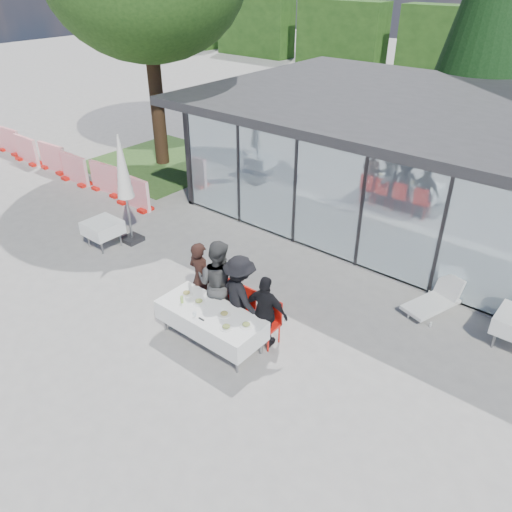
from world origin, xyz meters
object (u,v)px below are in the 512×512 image
Objects in this scene: construction_barriers at (64,165)px; diner_chair_a at (206,288)px; diner_b at (218,282)px; plate_c at (224,314)px; plate_d at (246,325)px; diner_a at (201,278)px; diner_chair_d at (270,320)px; diner_chair_b at (223,296)px; diner_c at (240,296)px; dining_table at (211,320)px; plate_extra at (226,327)px; folded_eyeglasses at (201,319)px; spare_chair_b at (508,297)px; plate_b at (199,301)px; lounger at (436,299)px; plate_a at (187,293)px; juice_bottle at (182,299)px; diner_chair_c at (244,307)px; market_umbrella at (123,174)px; spare_table_left at (103,228)px; diner_d at (266,312)px.

diner_chair_a is at bearing -14.66° from construction_barriers.
diner_b is 7.52× the size of plate_c.
diner_chair_a reaches higher than plate_d.
diner_a reaches higher than diner_chair_d.
diner_chair_b is 0.71m from diner_c.
plate_extra is at bearing -17.00° from dining_table.
dining_table is 1.17m from diner_chair_d.
spare_chair_b reaches higher than folded_eyeglasses.
diner_a is at bearing -175.87° from diner_chair_d.
plate_c is at bearing -29.53° from diner_chair_a.
plate_b reaches higher than lounger.
plate_a is 0.30m from juice_bottle.
plate_b is at bearing 169.08° from dining_table.
diner_chair_b is 0.60m from diner_chair_c.
diner_chair_d is 5.79m from market_umbrella.
folded_eyeglasses is at bearing -80.25° from dining_table.
diner_a reaches higher than dining_table.
spare_table_left is at bearing 169.98° from plate_c.
diner_a is 6.69× the size of plate_b.
diner_chair_c is 1.08m from folded_eyeglasses.
diner_c is at bearing -11.00° from diner_d.
dining_table is 0.24× the size of construction_barriers.
plate_extra is (0.95, -0.80, -0.19)m from diner_b.
spare_table_left is at bearing 168.32° from plate_b.
construction_barriers is 13.45m from lounger.
diner_chair_d is 5.88m from spare_table_left.
plate_a is at bearing -138.92° from spare_chair_b.
diner_c is at bearing 95.66° from plate_c.
plate_extra is (0.35, -0.80, -0.11)m from diner_c.
diner_chair_c is (0.60, 0.00, 0.00)m from diner_chair_b.
diner_chair_b is 0.80m from plate_a.
dining_table is at bearing 99.75° from folded_eyeglasses.
construction_barriers is (-10.60, 2.61, -0.45)m from diner_c.
diner_a is at bearing -90.00° from diner_chair_a.
lounger is (3.94, 3.33, -0.60)m from diner_a.
juice_bottle is at bearing 178.27° from plate_extra.
diner_chair_a is at bearing 180.00° from diner_chair_b.
diner_chair_a is (-0.87, 0.75, -0.00)m from dining_table.
construction_barriers is at bearing 166.82° from diner_chair_c.
plate_d is at bearing -127.98° from spare_chair_b.
diner_d is at bearing 83.57° from plate_d.
diner_b reaches higher than diner_c.
folded_eyeglasses is at bearing 137.55° from diner_a.
plate_c is 0.09× the size of market_umbrella.
diner_d is (0.66, 0.00, -0.10)m from diner_c.
diner_chair_a is at bearing 7.54° from diner_c.
diner_d is at bearing 23.16° from plate_b.
diner_chair_a is 4.11m from spare_table_left.
diner_chair_a is 1.00× the size of diner_chair_d.
diner_b is 0.86m from plate_c.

